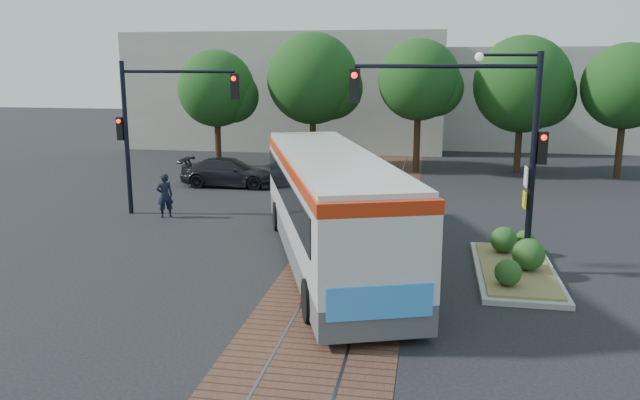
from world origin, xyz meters
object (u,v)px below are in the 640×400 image
Objects in this scene: traffic_island at (516,262)px; signal_pole_left at (152,117)px; signal_pole_main at (489,127)px; officer at (165,195)px; parked_car at (229,172)px; city_bus at (329,202)px.

signal_pole_left is at bearing 159.64° from traffic_island.
signal_pole_main is at bearing 174.64° from traffic_island.
traffic_island is 3.95m from signal_pole_main.
traffic_island is 0.87× the size of signal_pole_left.
signal_pole_main is at bearing -21.45° from signal_pole_left.
officer is 0.37× the size of parked_car.
signal_pole_left reaches higher than officer.
officer is at bearing -36.19° from signal_pole_left.
traffic_island is at bearing -132.76° from parked_car.
signal_pole_main reaches higher than parked_car.
signal_pole_main reaches higher than signal_pole_left.
signal_pole_main is 1.27× the size of parked_car.
city_bus is at bearing 178.60° from signal_pole_main.
signal_pole_left is 1.27× the size of parked_car.
city_bus is 2.08× the size of signal_pole_left.
signal_pole_main is 1.00× the size of signal_pole_left.
officer is at bearing 129.96° from city_bus.
city_bus is 5.68m from traffic_island.
signal_pole_left is 3.06m from officer.
traffic_island is at bearing -20.36° from signal_pole_left.
parked_car is (-6.76, 10.87, -1.15)m from city_bus.
signal_pole_left reaches higher than parked_car.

